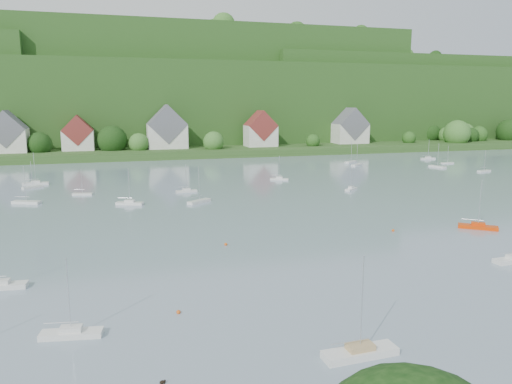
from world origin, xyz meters
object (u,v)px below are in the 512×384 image
near_sailboat_0 (71,332)px  near_sailboat_5 (478,226)px  near_sailboat_6 (0,285)px  near_sailboat_2 (360,352)px

near_sailboat_0 → near_sailboat_5: bearing=28.6°
near_sailboat_0 → near_sailboat_5: 68.77m
near_sailboat_6 → near_sailboat_5: bearing=11.6°
near_sailboat_0 → near_sailboat_2: bearing=-14.6°
near_sailboat_6 → near_sailboat_2: bearing=-32.1°
near_sailboat_0 → near_sailboat_6: size_ratio=0.95×
near_sailboat_5 → near_sailboat_2: bearing=-102.7°
near_sailboat_2 → near_sailboat_5: bearing=37.3°
near_sailboat_5 → near_sailboat_6: 74.38m
near_sailboat_2 → near_sailboat_6: (-33.33, 26.04, -0.03)m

